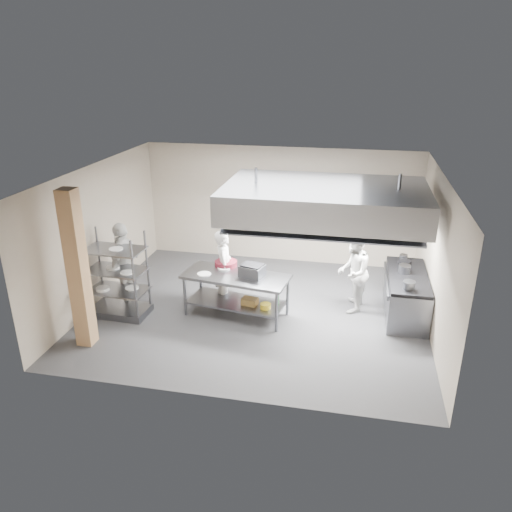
% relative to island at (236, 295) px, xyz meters
% --- Properties ---
extents(floor, '(7.00, 7.00, 0.00)m').
position_rel_island_xyz_m(floor, '(0.38, 0.26, -0.46)').
color(floor, '#28282A').
rests_on(floor, ground).
extents(ceiling, '(7.00, 7.00, 0.00)m').
position_rel_island_xyz_m(ceiling, '(0.38, 0.26, 2.54)').
color(ceiling, silver).
rests_on(ceiling, wall_back).
extents(wall_back, '(7.00, 0.00, 7.00)m').
position_rel_island_xyz_m(wall_back, '(0.38, 3.26, 1.04)').
color(wall_back, tan).
rests_on(wall_back, ground).
extents(wall_left, '(0.00, 6.00, 6.00)m').
position_rel_island_xyz_m(wall_left, '(-3.12, 0.26, 1.04)').
color(wall_left, tan).
rests_on(wall_left, ground).
extents(wall_right, '(0.00, 6.00, 6.00)m').
position_rel_island_xyz_m(wall_right, '(3.88, 0.26, 1.04)').
color(wall_right, tan).
rests_on(wall_right, ground).
extents(column, '(0.30, 0.30, 3.00)m').
position_rel_island_xyz_m(column, '(-2.52, -1.64, 1.04)').
color(column, tan).
rests_on(column, floor).
extents(exhaust_hood, '(4.00, 2.50, 0.60)m').
position_rel_island_xyz_m(exhaust_hood, '(1.68, 0.66, 1.94)').
color(exhaust_hood, gray).
rests_on(exhaust_hood, ceiling).
extents(hood_strip_a, '(1.60, 0.12, 0.04)m').
position_rel_island_xyz_m(hood_strip_a, '(0.78, 0.66, 1.62)').
color(hood_strip_a, white).
rests_on(hood_strip_a, exhaust_hood).
extents(hood_strip_b, '(1.60, 0.12, 0.04)m').
position_rel_island_xyz_m(hood_strip_b, '(2.58, 0.66, 1.62)').
color(hood_strip_b, white).
rests_on(hood_strip_b, exhaust_hood).
extents(wall_shelf, '(1.50, 0.28, 0.04)m').
position_rel_island_xyz_m(wall_shelf, '(2.18, 3.10, 1.04)').
color(wall_shelf, gray).
rests_on(wall_shelf, wall_back).
extents(island, '(2.28, 1.22, 0.91)m').
position_rel_island_xyz_m(island, '(0.00, 0.00, 0.00)').
color(island, gray).
rests_on(island, floor).
extents(island_worktop, '(2.28, 1.22, 0.06)m').
position_rel_island_xyz_m(island_worktop, '(0.00, 0.00, 0.42)').
color(island_worktop, gray).
rests_on(island_worktop, island).
extents(island_undershelf, '(2.09, 1.10, 0.04)m').
position_rel_island_xyz_m(island_undershelf, '(0.00, 0.00, -0.16)').
color(island_undershelf, slate).
rests_on(island_undershelf, island).
extents(pass_rack, '(1.23, 0.75, 1.80)m').
position_rel_island_xyz_m(pass_rack, '(-2.42, -0.44, 0.44)').
color(pass_rack, slate).
rests_on(pass_rack, floor).
extents(cooking_range, '(0.80, 2.00, 0.84)m').
position_rel_island_xyz_m(cooking_range, '(3.46, 0.76, -0.04)').
color(cooking_range, slate).
rests_on(cooking_range, floor).
extents(range_top, '(0.78, 1.96, 0.06)m').
position_rel_island_xyz_m(range_top, '(3.46, 0.76, 0.41)').
color(range_top, black).
rests_on(range_top, cooking_range).
extents(chef_head, '(0.53, 0.69, 1.69)m').
position_rel_island_xyz_m(chef_head, '(-0.36, 0.45, 0.39)').
color(chef_head, white).
rests_on(chef_head, floor).
extents(chef_line, '(0.74, 0.91, 1.75)m').
position_rel_island_xyz_m(chef_line, '(2.35, 0.73, 0.42)').
color(chef_line, silver).
rests_on(chef_line, floor).
extents(chef_plating, '(0.50, 1.11, 1.87)m').
position_rel_island_xyz_m(chef_plating, '(-2.46, 0.02, 0.48)').
color(chef_plating, white).
rests_on(chef_plating, floor).
extents(griddle, '(0.55, 0.48, 0.23)m').
position_rel_island_xyz_m(griddle, '(0.33, 0.04, 0.57)').
color(griddle, slate).
rests_on(griddle, island_worktop).
extents(wicker_basket, '(0.35, 0.27, 0.14)m').
position_rel_island_xyz_m(wicker_basket, '(0.31, -0.09, -0.07)').
color(wicker_basket, olive).
rests_on(wicker_basket, island_undershelf).
extents(stockpot, '(0.24, 0.24, 0.17)m').
position_rel_island_xyz_m(stockpot, '(3.38, 0.86, 0.53)').
color(stockpot, gray).
rests_on(stockpot, range_top).
extents(plate_stack, '(0.28, 0.28, 0.05)m').
position_rel_island_xyz_m(plate_stack, '(-2.42, -0.44, 0.12)').
color(plate_stack, white).
rests_on(plate_stack, pass_rack).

